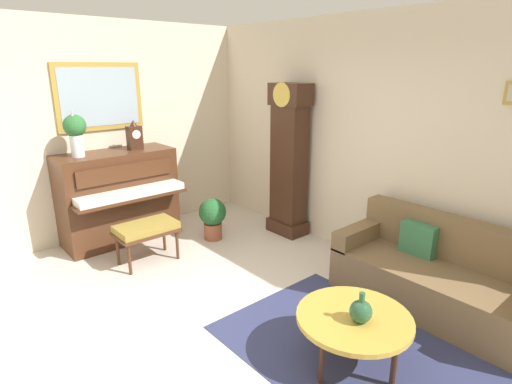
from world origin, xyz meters
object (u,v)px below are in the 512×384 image
at_px(couch, 440,277).
at_px(flower_vase, 75,130).
at_px(piano, 119,196).
at_px(green_jug, 361,311).
at_px(potted_plant, 213,216).
at_px(coffee_table, 354,319).
at_px(grandfather_clock, 289,165).
at_px(piano_bench, 146,230).
at_px(mantel_clock, 134,136).

distance_m(couch, flower_vase, 4.25).
bearing_deg(couch, piano, -155.41).
relative_size(piano, couch, 0.76).
bearing_deg(green_jug, piano, -174.56).
bearing_deg(potted_plant, coffee_table, -11.83).
distance_m(grandfather_clock, couch, 2.36).
bearing_deg(grandfather_clock, coffee_table, -34.05).
height_order(grandfather_clock, flower_vase, grandfather_clock).
height_order(piano_bench, potted_plant, potted_plant).
bearing_deg(piano_bench, grandfather_clock, 77.24).
distance_m(green_jug, potted_plant, 2.81).
distance_m(mantel_clock, flower_vase, 0.74).
bearing_deg(grandfather_clock, potted_plant, -118.00).
xyz_separation_m(mantel_clock, green_jug, (3.52, 0.05, -0.87)).
bearing_deg(green_jug, flower_vase, -167.57).
bearing_deg(flower_vase, piano, 90.18).
distance_m(grandfather_clock, flower_vase, 2.66).
height_order(grandfather_clock, coffee_table, grandfather_clock).
bearing_deg(grandfather_clock, piano, -124.57).
relative_size(coffee_table, green_jug, 3.67).
bearing_deg(mantel_clock, piano_bench, -21.48).
distance_m(couch, potted_plant, 2.83).
distance_m(couch, coffee_table, 1.25).
relative_size(grandfather_clock, flower_vase, 3.50).
bearing_deg(grandfather_clock, green_jug, -33.68).
bearing_deg(mantel_clock, green_jug, 0.89).
relative_size(piano, mantel_clock, 3.79).
height_order(piano, green_jug, piano).
height_order(couch, coffee_table, couch).
xyz_separation_m(grandfather_clock, mantel_clock, (-1.27, -1.56, 0.39)).
relative_size(piano_bench, green_jug, 2.92).
distance_m(mantel_clock, green_jug, 3.63).
bearing_deg(green_jug, coffee_table, 159.33).
bearing_deg(potted_plant, flower_vase, -119.74).
relative_size(coffee_table, potted_plant, 1.57).
bearing_deg(piano_bench, green_jug, 8.15).
height_order(piano_bench, mantel_clock, mantel_clock).
bearing_deg(grandfather_clock, couch, -5.75).
relative_size(mantel_clock, green_jug, 1.58).
distance_m(piano_bench, green_jug, 2.71).
xyz_separation_m(piano_bench, couch, (2.68, 1.66, -0.09)).
xyz_separation_m(piano, green_jug, (3.53, 0.34, -0.11)).
height_order(couch, green_jug, couch).
xyz_separation_m(grandfather_clock, potted_plant, (-0.49, -0.92, -0.64)).
bearing_deg(coffee_table, grandfather_clock, 145.95).
relative_size(grandfather_clock, green_jug, 8.46).
bearing_deg(piano_bench, couch, 31.76).
xyz_separation_m(coffee_table, mantel_clock, (-3.45, -0.08, 0.98)).
distance_m(piano_bench, mantel_clock, 1.31).
height_order(grandfather_clock, potted_plant, grandfather_clock).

